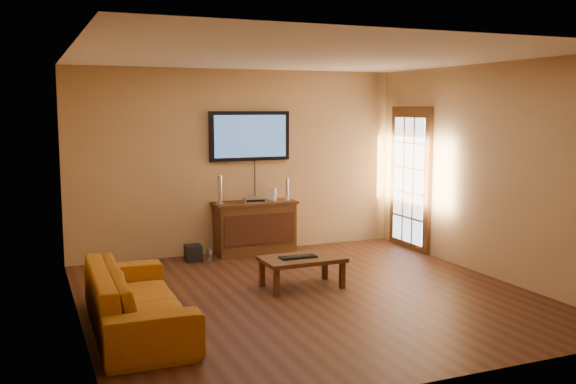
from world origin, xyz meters
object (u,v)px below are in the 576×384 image
bottle (209,256)px  media_console (255,228)px  speaker_right (287,190)px  av_receiver (254,200)px  sofa (136,288)px  speaker_left (220,191)px  television (250,136)px  keyboard (298,257)px  game_console (272,194)px  subwoofer (193,253)px  coffee_table (302,261)px

bottle → media_console: bearing=19.2°
speaker_right → av_receiver: speaker_right is taller
sofa → speaker_left: speaker_left is taller
television → keyboard: bearing=-93.8°
game_console → keyboard: (-0.43, -1.96, -0.49)m
speaker_left → game_console: size_ratio=2.06×
media_console → subwoofer: (-0.96, -0.10, -0.28)m
speaker_right → bottle: bearing=-168.7°
television → subwoofer: bearing=-163.1°
subwoofer → bottle: bearing=-40.2°
television → media_console: bearing=-90.0°
bottle → coffee_table: bearing=-67.4°
game_console → sofa: bearing=-154.1°
av_receiver → keyboard: size_ratio=0.71×
subwoofer → keyboard: size_ratio=0.51×
keyboard → subwoofer: bearing=114.0°
television → game_console: 0.91m
coffee_table → av_receiver: 1.92m
sofa → game_console: size_ratio=10.82×
coffee_table → speaker_left: speaker_left is taller
coffee_table → subwoofer: bearing=115.7°
coffee_table → subwoofer: 2.02m
coffee_table → keyboard: size_ratio=2.18×
media_console → television: bearing=90.0°
television → coffee_table: (-0.09, -2.11, -1.41)m
speaker_left → coffee_table: bearing=-77.4°
bottle → keyboard: 1.80m
speaker_left → speaker_right: size_ratio=1.25×
television → av_receiver: television is taller
coffee_table → game_console: bearing=79.1°
television → av_receiver: size_ratio=3.90×
game_console → bottle: bearing=174.4°
media_console → speaker_right: (0.51, -0.01, 0.53)m
speaker_right → bottle: 1.55m
bottle → keyboard: keyboard is taller
sofa → av_receiver: (2.13, 2.59, 0.40)m
av_receiver → game_console: size_ratio=1.61×
speaker_right → coffee_table: bearing=-107.4°
speaker_left → bottle: 0.95m
speaker_left → bottle: bearing=-131.2°
media_console → television: 1.35m
television → speaker_left: 0.94m
av_receiver → subwoofer: size_ratio=1.39×
media_console → sofa: bearing=-129.2°
av_receiver → game_console: game_console is taller
coffee_table → keyboard: 0.09m
television → game_console: bearing=-28.7°
television → sofa: television is taller
media_console → coffee_table: size_ratio=1.26×
av_receiver → game_console: 0.33m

